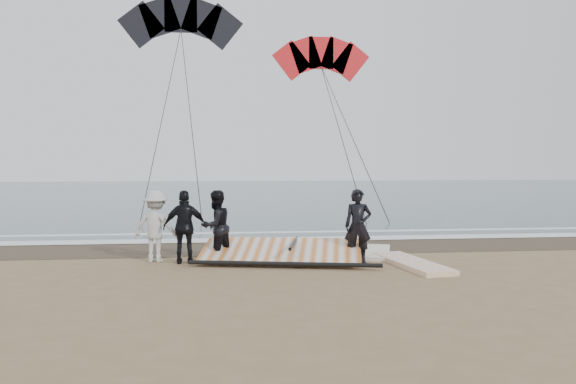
# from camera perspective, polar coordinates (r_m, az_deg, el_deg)

# --- Properties ---
(ground) EXTENTS (120.00, 120.00, 0.00)m
(ground) POSITION_cam_1_polar(r_m,az_deg,el_deg) (11.22, 4.85, -8.97)
(ground) COLOR #8C704C
(ground) RESTS_ON ground
(sea) EXTENTS (120.00, 54.00, 0.02)m
(sea) POSITION_cam_1_polar(r_m,az_deg,el_deg) (43.88, -3.58, -0.03)
(sea) COLOR #233838
(sea) RESTS_ON ground
(wet_sand) EXTENTS (120.00, 2.80, 0.01)m
(wet_sand) POSITION_cam_1_polar(r_m,az_deg,el_deg) (15.59, 1.61, -5.56)
(wet_sand) COLOR #4C3D2B
(wet_sand) RESTS_ON ground
(foam_near) EXTENTS (120.00, 0.90, 0.01)m
(foam_near) POSITION_cam_1_polar(r_m,az_deg,el_deg) (16.96, 0.95, -4.79)
(foam_near) COLOR white
(foam_near) RESTS_ON sea
(foam_far) EXTENTS (120.00, 0.45, 0.01)m
(foam_far) POSITION_cam_1_polar(r_m,az_deg,el_deg) (18.63, 0.28, -4.09)
(foam_far) COLOR white
(foam_far) RESTS_ON sea
(man_main) EXTENTS (0.68, 0.51, 1.71)m
(man_main) POSITION_cam_1_polar(r_m,az_deg,el_deg) (13.15, 7.12, -3.44)
(man_main) COLOR black
(man_main) RESTS_ON ground
(board_white) EXTENTS (1.17, 2.79, 0.11)m
(board_white) POSITION_cam_1_polar(r_m,az_deg,el_deg) (13.09, 12.44, -7.06)
(board_white) COLOR white
(board_white) RESTS_ON ground
(board_cream) EXTENTS (1.23, 2.32, 0.09)m
(board_cream) POSITION_cam_1_polar(r_m,az_deg,el_deg) (14.53, 9.08, -6.06)
(board_cream) COLOR silver
(board_cream) RESTS_ON ground
(trio_cluster) EXTENTS (2.53, 1.07, 1.69)m
(trio_cluster) POSITION_cam_1_polar(r_m,az_deg,el_deg) (13.33, -10.65, -3.44)
(trio_cluster) COLOR black
(trio_cluster) RESTS_ON ground
(sail_rig) EXTENTS (4.19, 2.43, 0.49)m
(sail_rig) POSITION_cam_1_polar(r_m,az_deg,el_deg) (13.26, -1.07, -6.25)
(sail_rig) COLOR black
(sail_rig) RESTS_ON ground
(kite_red) EXTENTS (6.78, 7.71, 17.37)m
(kite_red) POSITION_cam_1_polar(r_m,az_deg,el_deg) (36.30, 3.40, 13.09)
(kite_red) COLOR red
(kite_red) RESTS_ON ground
(kite_dark) EXTENTS (8.23, 5.95, 15.52)m
(kite_dark) POSITION_cam_1_polar(r_m,az_deg,el_deg) (34.81, -10.83, 16.24)
(kite_dark) COLOR black
(kite_dark) RESTS_ON ground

